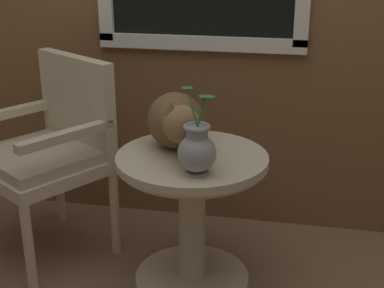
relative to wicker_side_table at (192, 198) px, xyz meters
The scene contains 4 objects.
wicker_side_table is the anchor object (origin of this frame).
wicker_chair 0.73m from the wicker_side_table, 167.23° to the left, with size 0.71×0.71×0.94m.
cat 0.34m from the wicker_side_table, 142.50° to the left, with size 0.32×0.55×0.26m.
pewter_vase_with_ivy 0.35m from the wicker_side_table, 72.97° to the right, with size 0.15×0.15×0.33m.
Camera 1 is at (0.50, -1.90, 1.46)m, focal length 51.43 mm.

